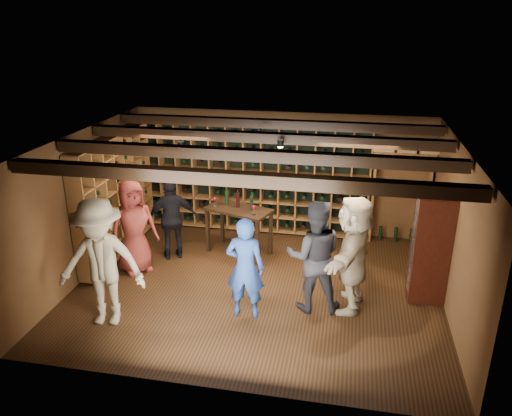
% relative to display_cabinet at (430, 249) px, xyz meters
% --- Properties ---
extents(ground, '(6.00, 6.00, 0.00)m').
position_rel_display_cabinet_xyz_m(ground, '(-2.71, -0.20, -0.86)').
color(ground, '#311C0D').
rests_on(ground, ground).
extents(room_shell, '(6.00, 6.00, 6.00)m').
position_rel_display_cabinet_xyz_m(room_shell, '(-2.71, -0.15, 1.56)').
color(room_shell, brown).
rests_on(room_shell, ground).
extents(wine_rack_back, '(4.65, 0.30, 2.20)m').
position_rel_display_cabinet_xyz_m(wine_rack_back, '(-3.24, 2.13, 0.29)').
color(wine_rack_back, brown).
rests_on(wine_rack_back, ground).
extents(wine_rack_left, '(0.30, 2.65, 2.20)m').
position_rel_display_cabinet_xyz_m(wine_rack_left, '(-5.54, 0.62, 0.29)').
color(wine_rack_left, brown).
rests_on(wine_rack_left, ground).
extents(crate_shelf, '(1.20, 0.32, 2.07)m').
position_rel_display_cabinet_xyz_m(crate_shelf, '(-0.31, 2.12, 0.71)').
color(crate_shelf, brown).
rests_on(crate_shelf, ground).
extents(display_cabinet, '(0.55, 0.50, 1.75)m').
position_rel_display_cabinet_xyz_m(display_cabinet, '(0.00, 0.00, 0.00)').
color(display_cabinet, '#36120A').
rests_on(display_cabinet, ground).
extents(man_blue_shirt, '(0.58, 0.39, 1.59)m').
position_rel_display_cabinet_xyz_m(man_blue_shirt, '(-2.73, -1.04, -0.06)').
color(man_blue_shirt, navy).
rests_on(man_blue_shirt, ground).
extents(man_grey_suit, '(0.95, 0.78, 1.78)m').
position_rel_display_cabinet_xyz_m(man_grey_suit, '(-1.75, -0.65, 0.03)').
color(man_grey_suit, black).
rests_on(man_grey_suit, ground).
extents(guest_red_floral, '(0.95, 0.96, 1.68)m').
position_rel_display_cabinet_xyz_m(guest_red_floral, '(-4.92, -0.02, -0.02)').
color(guest_red_floral, maroon).
rests_on(guest_red_floral, ground).
extents(guest_woman_black, '(0.98, 0.75, 1.55)m').
position_rel_display_cabinet_xyz_m(guest_woman_black, '(-4.45, 0.60, -0.08)').
color(guest_woman_black, black).
rests_on(guest_woman_black, ground).
extents(guest_khaki, '(1.34, 0.88, 1.94)m').
position_rel_display_cabinet_xyz_m(guest_khaki, '(-4.71, -1.61, 0.11)').
color(guest_khaki, gray).
rests_on(guest_khaki, ground).
extents(guest_beige, '(0.81, 1.76, 1.83)m').
position_rel_display_cabinet_xyz_m(guest_beige, '(-1.18, -0.49, 0.06)').
color(guest_beige, tan).
rests_on(guest_beige, ground).
extents(tasting_table, '(1.33, 0.97, 1.19)m').
position_rel_display_cabinet_xyz_m(tasting_table, '(-3.30, 1.02, -0.06)').
color(tasting_table, black).
rests_on(tasting_table, ground).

